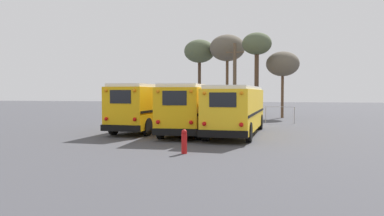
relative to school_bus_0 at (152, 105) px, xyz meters
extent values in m
plane|color=#424247|center=(3.04, -0.76, -1.72)|extent=(160.00, 160.00, 0.00)
cube|color=#EAAA0F|center=(0.00, 0.02, -0.06)|extent=(2.91, 10.22, 2.56)
cube|color=white|center=(0.00, 0.02, 1.32)|extent=(2.70, 9.81, 0.20)
cube|color=black|center=(-0.28, -5.07, -1.16)|extent=(2.42, 0.33, 0.36)
cube|color=black|center=(-0.27, -5.04, 0.64)|extent=(1.30, 0.10, 0.77)
sphere|color=red|center=(-1.16, -5.03, -0.64)|extent=(0.22, 0.22, 0.22)
sphere|color=orange|center=(-1.16, -5.03, 1.00)|extent=(0.18, 0.18, 0.18)
sphere|color=red|center=(0.61, -5.13, -0.64)|extent=(0.22, 0.22, 0.22)
sphere|color=orange|center=(0.61, -5.13, 1.00)|extent=(0.18, 0.18, 0.18)
cube|color=black|center=(-1.19, 0.08, -0.25)|extent=(0.56, 9.89, 0.14)
cube|color=black|center=(1.19, -0.05, -0.25)|extent=(0.56, 9.89, 0.14)
cylinder|color=black|center=(-0.90, 3.83, -1.18)|extent=(0.34, 1.09, 1.08)
cylinder|color=black|center=(1.31, 3.71, -1.18)|extent=(0.34, 1.09, 1.08)
cylinder|color=black|center=(-1.31, -3.67, -1.18)|extent=(0.34, 1.09, 1.08)
cylinder|color=black|center=(0.90, -3.79, -1.18)|extent=(0.34, 1.09, 1.08)
cube|color=#EAAA0F|center=(3.04, -0.89, -0.10)|extent=(2.72, 10.80, 2.53)
cube|color=white|center=(3.04, -0.89, 1.26)|extent=(2.52, 10.36, 0.20)
cube|color=black|center=(3.23, -6.28, -1.18)|extent=(2.40, 0.28, 0.36)
cube|color=black|center=(3.23, -6.26, 0.60)|extent=(1.29, 0.07, 0.76)
sphere|color=red|center=(2.35, -6.33, -0.67)|extent=(0.22, 0.22, 0.22)
sphere|color=orange|center=(2.35, -6.33, 0.94)|extent=(0.18, 0.18, 0.18)
sphere|color=red|center=(4.11, -6.26, -0.67)|extent=(0.22, 0.22, 0.22)
sphere|color=orange|center=(4.11, -6.26, 0.94)|extent=(0.18, 0.18, 0.18)
cube|color=black|center=(1.86, -0.93, -0.29)|extent=(0.39, 10.50, 0.14)
cube|color=black|center=(4.23, -0.84, -0.29)|extent=(0.39, 10.50, 0.14)
cylinder|color=black|center=(1.81, 3.14, -1.21)|extent=(0.32, 1.03, 1.02)
cylinder|color=black|center=(4.00, 3.21, -1.21)|extent=(0.32, 1.03, 1.02)
cylinder|color=black|center=(2.09, -4.98, -1.21)|extent=(0.32, 1.03, 1.02)
cylinder|color=black|center=(4.28, -4.91, -1.21)|extent=(0.32, 1.03, 1.02)
cube|color=yellow|center=(6.09, -1.89, -0.14)|extent=(3.01, 9.81, 2.41)
cube|color=white|center=(6.09, -1.89, 1.16)|extent=(2.79, 9.42, 0.20)
cube|color=black|center=(5.81, -6.77, -1.17)|extent=(2.52, 0.34, 0.36)
cube|color=black|center=(5.81, -6.75, 0.52)|extent=(1.36, 0.11, 0.72)
sphere|color=red|center=(4.89, -6.73, -0.69)|extent=(0.22, 0.22, 0.22)
sphere|color=orange|center=(4.89, -6.73, 0.84)|extent=(0.18, 0.18, 0.18)
sphere|color=red|center=(6.73, -6.83, -0.69)|extent=(0.22, 0.22, 0.22)
sphere|color=orange|center=(6.73, -6.83, 0.84)|extent=(0.18, 0.18, 0.18)
cube|color=black|center=(4.84, -1.82, -0.32)|extent=(0.56, 9.48, 0.14)
cube|color=black|center=(7.33, -1.96, -0.32)|extent=(0.56, 9.48, 0.14)
cylinder|color=black|center=(5.14, 1.71, -1.19)|extent=(0.34, 1.07, 1.05)
cylinder|color=black|center=(7.44, 1.58, -1.19)|extent=(0.34, 1.07, 1.05)
cylinder|color=black|center=(4.73, -5.37, -1.19)|extent=(0.34, 1.07, 1.05)
cylinder|color=black|center=(7.04, -5.50, -1.19)|extent=(0.34, 1.07, 1.05)
cylinder|color=brown|center=(4.60, 12.52, 2.05)|extent=(0.36, 0.36, 7.53)
cube|color=brown|center=(4.60, 12.52, 4.91)|extent=(1.80, 0.14, 0.14)
cylinder|color=brown|center=(9.32, 14.48, 0.59)|extent=(0.28, 0.28, 4.61)
ellipsoid|color=#5B5447|center=(9.32, 14.48, 3.82)|extent=(3.37, 3.37, 2.53)
cylinder|color=#473323|center=(6.73, 13.32, 1.64)|extent=(0.43, 0.43, 6.71)
ellipsoid|color=#4C563D|center=(6.73, 13.32, 5.81)|extent=(2.97, 2.97, 2.22)
cylinder|color=brown|center=(3.29, 17.34, 1.56)|extent=(0.32, 0.32, 6.55)
ellipsoid|color=#5B5447|center=(3.29, 17.34, 5.93)|extent=(3.98, 3.98, 2.98)
cylinder|color=#473323|center=(-0.20, 18.89, 1.54)|extent=(0.37, 0.37, 6.52)
ellipsoid|color=#4C563D|center=(-0.20, 18.89, 5.81)|extent=(3.65, 3.65, 2.74)
cylinder|color=#939399|center=(-4.00, 7.17, -1.02)|extent=(0.06, 0.06, 1.40)
cylinder|color=#939399|center=(-1.65, 7.17, -1.02)|extent=(0.06, 0.06, 1.40)
cylinder|color=#939399|center=(0.70, 7.17, -1.02)|extent=(0.06, 0.06, 1.40)
cylinder|color=#939399|center=(3.04, 7.17, -1.02)|extent=(0.06, 0.06, 1.40)
cylinder|color=#939399|center=(5.39, 7.17, -1.02)|extent=(0.06, 0.06, 1.40)
cylinder|color=#939399|center=(7.74, 7.17, -1.02)|extent=(0.06, 0.06, 1.40)
cylinder|color=#939399|center=(10.09, 7.17, -1.02)|extent=(0.06, 0.06, 1.40)
cylinder|color=#939399|center=(3.04, 7.17, -0.32)|extent=(14.09, 0.04, 0.04)
cylinder|color=#B21414|center=(4.54, -9.68, -1.29)|extent=(0.24, 0.24, 0.85)
sphere|color=#B21414|center=(4.54, -9.68, -0.80)|extent=(0.23, 0.23, 0.23)
camera|label=1|loc=(8.11, -25.08, 0.88)|focal=35.00mm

